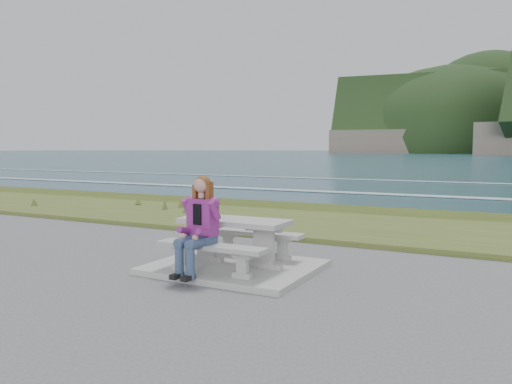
% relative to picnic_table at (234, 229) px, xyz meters
% --- Properties ---
extents(concrete_slab, '(2.60, 2.10, 0.10)m').
position_rel_picnic_table_xyz_m(concrete_slab, '(-0.00, 0.00, -0.63)').
color(concrete_slab, '#A6A6A1').
rests_on(concrete_slab, ground).
extents(picnic_table, '(1.80, 0.75, 0.75)m').
position_rel_picnic_table_xyz_m(picnic_table, '(0.00, 0.00, 0.00)').
color(picnic_table, '#A6A6A1').
rests_on(picnic_table, concrete_slab).
extents(bench_landward, '(1.80, 0.35, 0.45)m').
position_rel_picnic_table_xyz_m(bench_landward, '(0.00, -0.70, -0.23)').
color(bench_landward, '#A6A6A1').
rests_on(bench_landward, concrete_slab).
extents(bench_seaward, '(1.80, 0.35, 0.45)m').
position_rel_picnic_table_xyz_m(bench_seaward, '(0.00, 0.70, -0.23)').
color(bench_seaward, '#A6A6A1').
rests_on(bench_seaward, concrete_slab).
extents(grass_verge, '(160.00, 4.50, 0.22)m').
position_rel_picnic_table_xyz_m(grass_verge, '(-0.00, 5.00, -0.68)').
color(grass_verge, '#374A1C').
rests_on(grass_verge, ground).
extents(shore_drop, '(160.00, 0.80, 2.20)m').
position_rel_picnic_table_xyz_m(shore_drop, '(-0.00, 7.90, -0.68)').
color(shore_drop, '#706154').
rests_on(shore_drop, ground).
extents(ocean, '(1600.00, 1600.00, 0.09)m').
position_rel_picnic_table_xyz_m(ocean, '(-0.00, 25.09, -2.42)').
color(ocean, '#1C4151').
rests_on(ocean, ground).
extents(seated_woman, '(0.46, 0.77, 1.48)m').
position_rel_picnic_table_xyz_m(seated_woman, '(-0.17, -0.84, -0.04)').
color(seated_woman, navy).
rests_on(seated_woman, concrete_slab).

